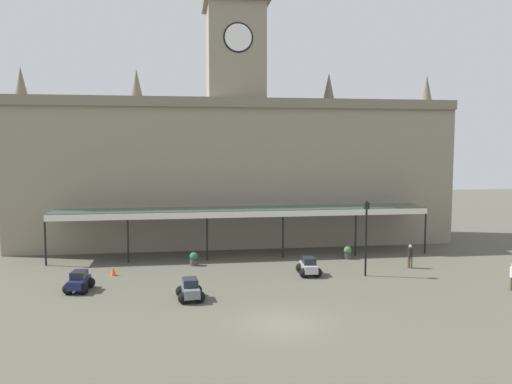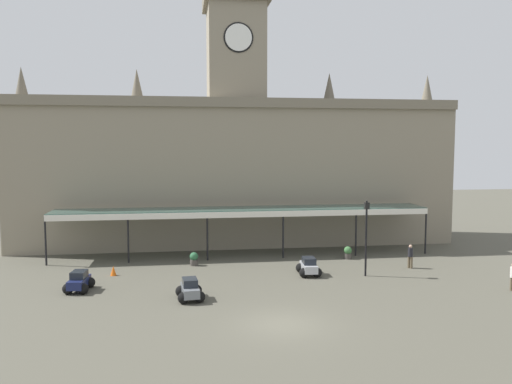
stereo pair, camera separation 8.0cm
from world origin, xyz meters
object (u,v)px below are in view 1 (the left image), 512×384
traffic_cone (113,271)px  planter_by_canopy (194,259)px  car_silver_sedan (309,267)px  pedestrian_crossing_forecourt (410,255)px  planter_forecourt_centre (348,252)px  victorian_lamppost (366,229)px  car_navy_sedan (79,283)px  car_grey_sedan (190,291)px

traffic_cone → planter_by_canopy: size_ratio=0.68×
car_silver_sedan → pedestrian_crossing_forecourt: 7.60m
planter_forecourt_centre → planter_by_canopy: (-11.66, -0.51, 0.00)m
victorian_lamppost → planter_forecourt_centre: (0.48, 5.11, -2.63)m
car_silver_sedan → planter_forecourt_centre: size_ratio=2.18×
car_navy_sedan → car_grey_sedan: bearing=-22.3°
car_silver_sedan → traffic_cone: car_silver_sedan is taller
traffic_cone → planter_by_canopy: planter_by_canopy is taller
car_navy_sedan → victorian_lamppost: victorian_lamppost is taller
car_silver_sedan → victorian_lamppost: (3.66, -0.79, 2.61)m
traffic_cone → planter_by_canopy: (5.36, 2.13, 0.16)m
car_grey_sedan → car_silver_sedan: (7.92, 4.40, 0.00)m
car_silver_sedan → victorian_lamppost: 4.57m
victorian_lamppost → planter_forecourt_centre: size_ratio=5.24×
planter_forecourt_centre → planter_by_canopy: same height
car_grey_sedan → planter_forecourt_centre: 14.88m
planter_by_canopy → car_silver_sedan: bearing=-26.9°
pedestrian_crossing_forecourt → planter_forecourt_centre: size_ratio=1.74×
victorian_lamppost → car_silver_sedan: bearing=167.9°
car_grey_sedan → car_silver_sedan: bearing=29.1°
car_navy_sedan → planter_by_canopy: (6.89, 5.55, -0.01)m
car_navy_sedan → car_silver_sedan: size_ratio=1.02×
car_grey_sedan → pedestrian_crossing_forecourt: bearing=18.7°
car_navy_sedan → traffic_cone: bearing=65.9°
traffic_cone → car_silver_sedan: bearing=-7.4°
pedestrian_crossing_forecourt → traffic_cone: (-20.43, 0.84, -0.58)m
car_silver_sedan → planter_forecourt_centre: bearing=46.3°
car_grey_sedan → planter_by_canopy: car_grey_sedan is taller
car_navy_sedan → traffic_cone: (1.53, 3.41, -0.18)m
car_silver_sedan → traffic_cone: (-12.89, 1.68, -0.18)m
car_silver_sedan → victorian_lamppost: size_ratio=0.42×
car_silver_sedan → pedestrian_crossing_forecourt: (7.54, 0.84, 0.41)m
car_navy_sedan → planter_by_canopy: size_ratio=2.22×
victorian_lamppost → traffic_cone: bearing=171.5°
car_silver_sedan → traffic_cone: size_ratio=3.22×
car_silver_sedan → planter_forecourt_centre: car_silver_sedan is taller
planter_by_canopy → traffic_cone: bearing=-158.3°
car_navy_sedan → car_silver_sedan: bearing=6.8°
car_grey_sedan → planter_forecourt_centre: (12.05, 8.73, -0.01)m
victorian_lamppost → planter_by_canopy: (-11.18, 4.60, -2.63)m
traffic_cone → planter_forecourt_centre: 17.23m
car_grey_sedan → car_silver_sedan: 9.06m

